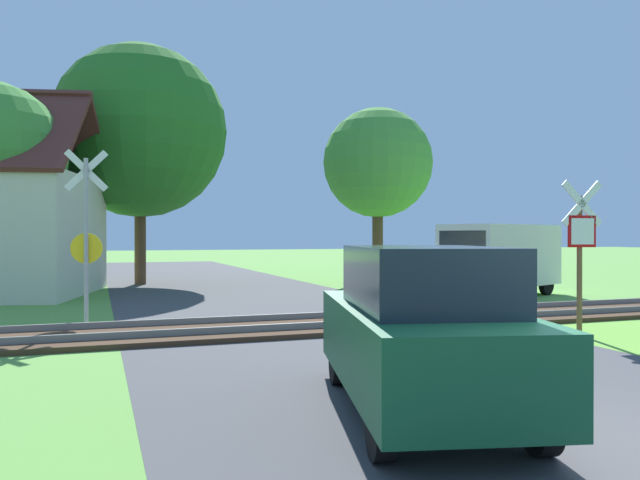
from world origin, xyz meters
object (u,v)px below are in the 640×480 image
object	(u,v)px
stop_sign_near	(581,245)
parked_car	(421,330)
tree_center	(140,132)
mail_truck	(498,257)
tree_right	(378,163)
crossing_sign_far	(86,231)

from	to	relation	value
stop_sign_near	parked_car	world-z (taller)	stop_sign_near
stop_sign_near	tree_center	bearing A→B (deg)	-61.43
mail_truck	parked_car	xyz separation A→B (m)	(-8.58, -10.61, -0.34)
stop_sign_near	tree_right	xyz separation A→B (m)	(2.41, 14.20, 3.19)
tree_center	mail_truck	world-z (taller)	tree_center
tree_center	stop_sign_near	bearing A→B (deg)	-66.18
tree_right	parked_car	xyz separation A→B (m)	(-7.78, -17.76, -4.02)
stop_sign_near	crossing_sign_far	distance (m)	9.87
stop_sign_near	tree_right	world-z (taller)	tree_right
tree_right	tree_center	xyz separation A→B (m)	(-9.42, 1.66, 1.05)
stop_sign_near	parked_car	distance (m)	6.49
stop_sign_near	tree_right	distance (m)	14.75
parked_car	tree_center	bearing A→B (deg)	108.71
stop_sign_near	parked_car	size ratio (longest dim) A/B	0.69
mail_truck	crossing_sign_far	bearing A→B (deg)	79.53
tree_right	mail_truck	distance (m)	8.07
stop_sign_near	crossing_sign_far	xyz separation A→B (m)	(-8.81, 4.45, 0.28)
mail_truck	parked_car	world-z (taller)	mail_truck
stop_sign_near	mail_truck	bearing A→B (deg)	-109.72
parked_car	mail_truck	bearing A→B (deg)	64.95
crossing_sign_far	tree_right	size ratio (longest dim) A/B	0.51
crossing_sign_far	tree_center	bearing A→B (deg)	87.58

